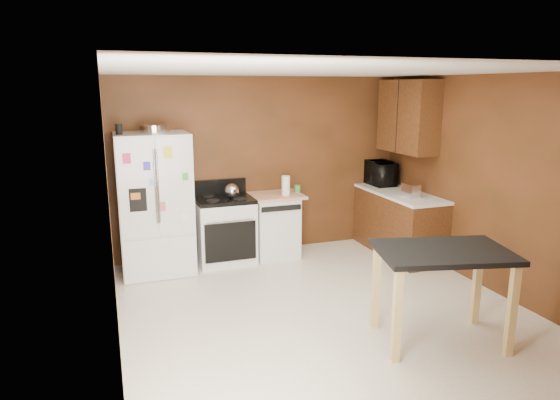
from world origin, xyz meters
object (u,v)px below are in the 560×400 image
paper_towel (286,186)px  dishwasher (274,225)px  pen_cup (119,129)px  toaster (411,190)px  refrigerator (155,204)px  roasting_pan (155,128)px  kettle (232,191)px  green_canister (297,189)px  microwave (379,173)px  island (443,264)px  gas_range (225,229)px

paper_towel → dishwasher: (-0.14, 0.10, -0.57)m
pen_cup → toaster: size_ratio=0.51×
paper_towel → refrigerator: size_ratio=0.15×
roasting_pan → kettle: roasting_pan is taller
green_canister → refrigerator: 2.00m
microwave → toaster: bearing=176.1°
paper_towel → island: bearing=-79.1°
gas_range → roasting_pan: bearing=-178.8°
dishwasher → gas_range: bearing=-178.1°
kettle → toaster: bearing=-17.6°
green_canister → microwave: size_ratio=0.17×
microwave → green_canister: bearing=93.5°
refrigerator → gas_range: 1.01m
green_canister → dishwasher: size_ratio=0.11×
island → dishwasher: bearing=103.2°
kettle → toaster: size_ratio=0.80×
kettle → toaster: 2.41m
kettle → refrigerator: 1.01m
paper_towel → microwave: size_ratio=0.45×
paper_towel → gas_range: (-0.86, 0.08, -0.56)m
toaster → refrigerator: (-3.31, 0.73, -0.09)m
kettle → green_canister: (0.99, 0.12, -0.06)m
toaster → gas_range: gas_range is taller
kettle → island: (1.29, -2.77, -0.23)m
roasting_pan → dishwasher: roasting_pan is taller
roasting_pan → dishwasher: (1.58, 0.04, -1.40)m
island → microwave: bearing=70.3°
gas_range → paper_towel: bearing=-5.2°
gas_range → green_canister: bearing=3.2°
dishwasher → paper_towel: bearing=-36.5°
pen_cup → gas_range: pen_cup is taller
kettle → gas_range: gas_range is taller
toaster → gas_range: bearing=158.9°
green_canister → toaster: bearing=-33.0°
pen_cup → toaster: bearing=-9.7°
roasting_pan → pen_cup: bearing=-161.4°
toaster → kettle: bearing=159.5°
green_canister → toaster: 1.56m
toaster → gas_range: 2.58m
refrigerator → paper_towel: bearing=-0.6°
gas_range → dishwasher: size_ratio=1.24×
kettle → paper_towel: bearing=-1.4°
toaster → refrigerator: bearing=164.7°
microwave → roasting_pan: bearing=92.7°
roasting_pan → toaster: bearing=-13.3°
pen_cup → microwave: bearing=4.8°
kettle → dishwasher: kettle is taller
island → toaster: bearing=63.7°
paper_towel → dishwasher: size_ratio=0.30×
pen_cup → kettle: 1.63m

